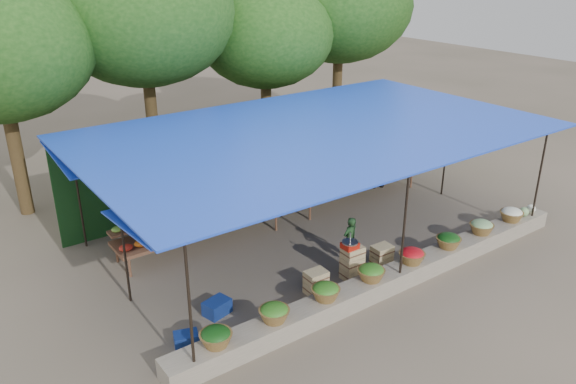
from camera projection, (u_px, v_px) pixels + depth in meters
ground at (314, 238)px, 14.10m from camera, size 60.00×60.00×0.00m
stone_curb at (394, 278)px, 11.96m from camera, size 10.60×0.55×0.40m
stall_canopy at (315, 135)px, 13.12m from camera, size 10.80×6.60×2.82m
produce_baskets at (392, 264)px, 11.77m from camera, size 8.98×0.58×0.34m
netting_backdrop at (247, 157)px, 15.97m from camera, size 10.60×0.06×2.50m
tree_row at (207, 21)px, 17.11m from camera, size 16.51×5.50×7.12m
fruit_table_left at (199, 222)px, 13.54m from camera, size 4.21×0.95×0.93m
fruit_table_right at (354, 178)px, 16.23m from camera, size 4.21×0.95×0.93m
crate_counter at (351, 266)px, 12.20m from camera, size 2.36×0.35×0.77m
weighing_scale at (350, 245)px, 11.95m from camera, size 0.35×0.35×0.37m
vendor_seated at (350, 239)px, 12.84m from camera, size 0.42×0.30×1.09m
customer_left at (128, 220)px, 13.23m from camera, size 0.79×0.63×1.59m
customer_mid at (308, 170)px, 16.43m from camera, size 1.00×0.63×1.48m
customer_right at (377, 158)px, 16.95m from camera, size 1.13×0.79×1.78m
blue_crate_front at (186, 340)px, 10.14m from camera, size 0.51×0.43×0.26m
blue_crate_back at (217, 307)px, 11.04m from camera, size 0.58×0.48×0.30m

